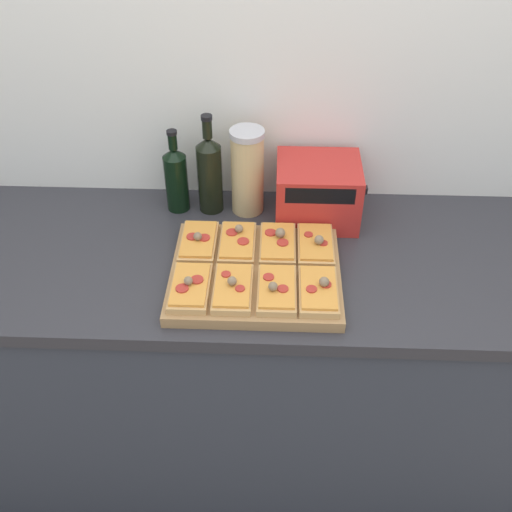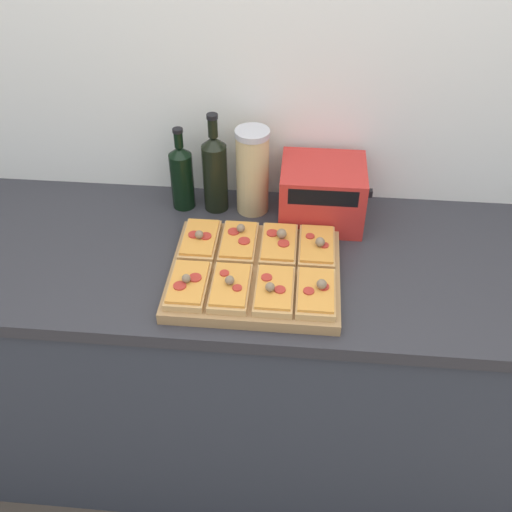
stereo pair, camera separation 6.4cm
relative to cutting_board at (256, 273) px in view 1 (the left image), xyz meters
name	(u,v)px [view 1 (the left image)]	position (x,y,z in m)	size (l,w,h in m)	color
wall_back	(281,94)	(0.06, 0.45, 0.31)	(6.00, 0.06, 2.50)	silver
kitchen_counter	(274,362)	(0.06, 0.10, -0.48)	(2.63, 0.67, 0.93)	#333842
cutting_board	(256,273)	(0.00, 0.00, 0.00)	(0.45, 0.39, 0.03)	#A37A4C
pizza_slice_back_left	(199,242)	(-0.16, 0.09, 0.03)	(0.10, 0.18, 0.05)	tan
pizza_slice_back_midleft	(237,242)	(-0.05, 0.09, 0.03)	(0.10, 0.18, 0.05)	tan
pizza_slice_back_midright	(277,243)	(0.05, 0.09, 0.03)	(0.10, 0.18, 0.06)	tan
pizza_slice_back_right	(316,245)	(0.16, 0.09, 0.03)	(0.10, 0.18, 0.05)	tan
pizza_slice_front_left	(190,287)	(-0.16, -0.09, 0.03)	(0.10, 0.18, 0.05)	tan
pizza_slice_front_midleft	(233,288)	(-0.05, -0.09, 0.03)	(0.10, 0.18, 0.05)	tan
pizza_slice_front_midright	(275,289)	(0.05, -0.09, 0.03)	(0.10, 0.18, 0.05)	tan
pizza_slice_front_right	(319,290)	(0.16, -0.09, 0.03)	(0.10, 0.18, 0.05)	tan
olive_oil_bottle	(176,178)	(-0.25, 0.32, 0.09)	(0.07, 0.07, 0.27)	black
wine_bottle	(210,173)	(-0.15, 0.32, 0.11)	(0.07, 0.07, 0.32)	black
grain_jar_tall	(247,171)	(-0.04, 0.32, 0.12)	(0.10, 0.10, 0.27)	tan
toaster_oven	(318,191)	(0.17, 0.29, 0.08)	(0.27, 0.21, 0.18)	red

